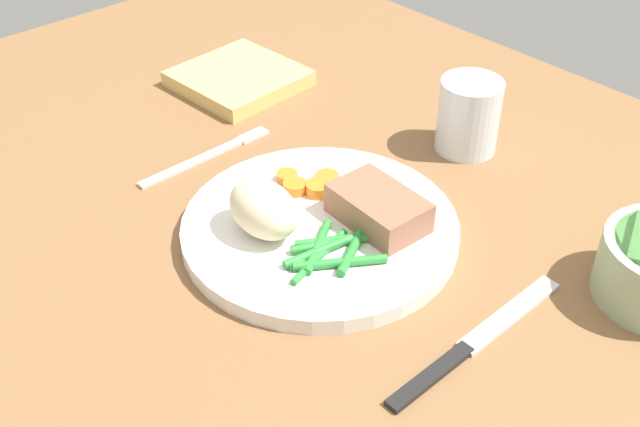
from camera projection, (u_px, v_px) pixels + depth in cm
name	position (u px, v px, depth cm)	size (l,w,h in cm)	color
dining_table	(315.00, 225.00, 76.25)	(120.00, 90.00, 2.00)	brown
dinner_plate	(320.00, 229.00, 72.94)	(26.08, 26.08, 1.60)	white
meat_portion	(378.00, 208.00, 71.65)	(9.00, 5.75, 3.06)	#936047
mashed_potatoes	(264.00, 209.00, 69.76)	(7.58, 5.21, 5.14)	beige
carrot_slices	(314.00, 184.00, 76.53)	(6.16, 5.56, 1.16)	orange
green_beans	(330.00, 251.00, 68.53)	(7.87, 9.83, 0.88)	#2D8C38
fork	(205.00, 157.00, 83.85)	(1.44, 16.60, 0.40)	silver
knife	(474.00, 343.00, 62.18)	(1.70, 20.50, 0.64)	black
water_glass	(468.00, 120.00, 83.62)	(6.72, 6.72, 8.11)	silver
napkin	(239.00, 78.00, 96.71)	(13.68, 13.70, 1.89)	#DBBC6B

